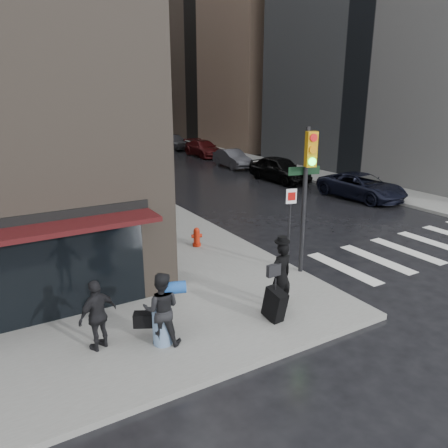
{
  "coord_description": "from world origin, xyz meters",
  "views": [
    {
      "loc": [
        -6.67,
        -8.45,
        5.65
      ],
      "look_at": [
        0.49,
        3.64,
        1.3
      ],
      "focal_mm": 35.0,
      "sensor_mm": 36.0,
      "label": 1
    }
  ],
  "objects_px": {
    "fire_hydrant": "(197,238)",
    "parked_car_2": "(232,158)",
    "parked_car_3": "(204,148)",
    "parked_car_4": "(174,141)",
    "parked_car_5": "(149,135)",
    "man_overcoat": "(280,280)",
    "man_jeans": "(161,309)",
    "traffic_light": "(306,182)",
    "parked_car_1": "(280,169)",
    "man_greycoat": "(98,315)",
    "parked_car_6": "(133,131)",
    "parked_car_0": "(362,186)"
  },
  "relations": [
    {
      "from": "fire_hydrant",
      "to": "parked_car_2",
      "type": "distance_m",
      "value": 17.84
    },
    {
      "from": "traffic_light",
      "to": "fire_hydrant",
      "type": "relative_size",
      "value": 6.4
    },
    {
      "from": "parked_car_2",
      "to": "parked_car_1",
      "type": "bearing_deg",
      "value": -88.38
    },
    {
      "from": "man_greycoat",
      "to": "parked_car_2",
      "type": "height_order",
      "value": "man_greycoat"
    },
    {
      "from": "man_jeans",
      "to": "parked_car_3",
      "type": "bearing_deg",
      "value": -91.8
    },
    {
      "from": "man_jeans",
      "to": "parked_car_2",
      "type": "relative_size",
      "value": 0.43
    },
    {
      "from": "man_jeans",
      "to": "fire_hydrant",
      "type": "distance_m",
      "value": 6.44
    },
    {
      "from": "man_overcoat",
      "to": "parked_car_3",
      "type": "bearing_deg",
      "value": -117.64
    },
    {
      "from": "traffic_light",
      "to": "parked_car_3",
      "type": "xyz_separation_m",
      "value": [
        9.5,
        24.28,
        -2.34
      ]
    },
    {
      "from": "man_greycoat",
      "to": "parked_car_6",
      "type": "height_order",
      "value": "man_greycoat"
    },
    {
      "from": "man_greycoat",
      "to": "parked_car_1",
      "type": "relative_size",
      "value": 0.35
    },
    {
      "from": "parked_car_3",
      "to": "parked_car_4",
      "type": "relative_size",
      "value": 1.09
    },
    {
      "from": "parked_car_2",
      "to": "parked_car_5",
      "type": "height_order",
      "value": "parked_car_5"
    },
    {
      "from": "parked_car_3",
      "to": "parked_car_2",
      "type": "bearing_deg",
      "value": -96.66
    },
    {
      "from": "parked_car_0",
      "to": "parked_car_5",
      "type": "height_order",
      "value": "parked_car_5"
    },
    {
      "from": "parked_car_4",
      "to": "parked_car_6",
      "type": "height_order",
      "value": "parked_car_6"
    },
    {
      "from": "man_greycoat",
      "to": "fire_hydrant",
      "type": "bearing_deg",
      "value": -157.07
    },
    {
      "from": "parked_car_1",
      "to": "man_overcoat",
      "type": "bearing_deg",
      "value": -130.61
    },
    {
      "from": "parked_car_4",
      "to": "parked_car_5",
      "type": "distance_m",
      "value": 6.0
    },
    {
      "from": "traffic_light",
      "to": "parked_car_3",
      "type": "relative_size",
      "value": 0.94
    },
    {
      "from": "fire_hydrant",
      "to": "parked_car_4",
      "type": "xyz_separation_m",
      "value": [
        11.06,
        26.45,
        0.28
      ]
    },
    {
      "from": "man_overcoat",
      "to": "parked_car_5",
      "type": "bearing_deg",
      "value": -110.05
    },
    {
      "from": "fire_hydrant",
      "to": "parked_car_6",
      "type": "bearing_deg",
      "value": 73.85
    },
    {
      "from": "traffic_light",
      "to": "parked_car_0",
      "type": "height_order",
      "value": "traffic_light"
    },
    {
      "from": "fire_hydrant",
      "to": "parked_car_6",
      "type": "distance_m",
      "value": 40.03
    },
    {
      "from": "man_overcoat",
      "to": "parked_car_2",
      "type": "xyz_separation_m",
      "value": [
        10.85,
        19.88,
        -0.33
      ]
    },
    {
      "from": "traffic_light",
      "to": "fire_hydrant",
      "type": "height_order",
      "value": "traffic_light"
    },
    {
      "from": "parked_car_5",
      "to": "parked_car_3",
      "type": "bearing_deg",
      "value": -90.66
    },
    {
      "from": "man_jeans",
      "to": "traffic_light",
      "type": "height_order",
      "value": "traffic_light"
    },
    {
      "from": "parked_car_0",
      "to": "parked_car_1",
      "type": "xyz_separation_m",
      "value": [
        -0.9,
        6.0,
        0.11
      ]
    },
    {
      "from": "parked_car_6",
      "to": "parked_car_1",
      "type": "bearing_deg",
      "value": -86.98
    },
    {
      "from": "parked_car_2",
      "to": "parked_car_6",
      "type": "bearing_deg",
      "value": 91.52
    },
    {
      "from": "parked_car_6",
      "to": "fire_hydrant",
      "type": "bearing_deg",
      "value": -101.52
    },
    {
      "from": "parked_car_3",
      "to": "man_overcoat",
      "type": "bearing_deg",
      "value": -113.77
    },
    {
      "from": "traffic_light",
      "to": "parked_car_5",
      "type": "distance_m",
      "value": 37.48
    },
    {
      "from": "man_overcoat",
      "to": "parked_car_5",
      "type": "height_order",
      "value": "man_overcoat"
    },
    {
      "from": "man_jeans",
      "to": "parked_car_5",
      "type": "distance_m",
      "value": 40.44
    },
    {
      "from": "parked_car_4",
      "to": "parked_car_6",
      "type": "distance_m",
      "value": 11.99
    },
    {
      "from": "parked_car_3",
      "to": "parked_car_6",
      "type": "xyz_separation_m",
      "value": [
        -0.06,
        17.99,
        0.14
      ]
    },
    {
      "from": "man_jeans",
      "to": "parked_car_0",
      "type": "xyz_separation_m",
      "value": [
        14.79,
        7.79,
        -0.33
      ]
    },
    {
      "from": "man_overcoat",
      "to": "parked_car_3",
      "type": "xyz_separation_m",
      "value": [
        11.59,
        25.87,
        -0.3
      ]
    },
    {
      "from": "man_greycoat",
      "to": "parked_car_0",
      "type": "bearing_deg",
      "value": -177.32
    },
    {
      "from": "parked_car_1",
      "to": "parked_car_5",
      "type": "bearing_deg",
      "value": 85.67
    },
    {
      "from": "parked_car_2",
      "to": "man_greycoat",
      "type": "bearing_deg",
      "value": -125.35
    },
    {
      "from": "parked_car_1",
      "to": "parked_car_4",
      "type": "distance_m",
      "value": 18.01
    },
    {
      "from": "parked_car_1",
      "to": "parked_car_4",
      "type": "xyz_separation_m",
      "value": [
        0.77,
        17.99,
        -0.04
      ]
    },
    {
      "from": "man_jeans",
      "to": "parked_car_4",
      "type": "distance_m",
      "value": 34.99
    },
    {
      "from": "fire_hydrant",
      "to": "parked_car_2",
      "type": "xyz_separation_m",
      "value": [
        10.45,
        14.46,
        0.2
      ]
    },
    {
      "from": "man_overcoat",
      "to": "parked_car_1",
      "type": "height_order",
      "value": "man_overcoat"
    },
    {
      "from": "parked_car_0",
      "to": "parked_car_4",
      "type": "distance_m",
      "value": 23.99
    }
  ]
}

